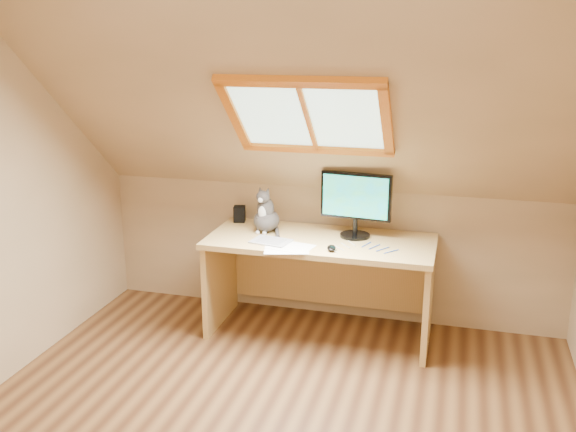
% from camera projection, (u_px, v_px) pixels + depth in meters
% --- Properties ---
extents(room_shell, '(3.52, 3.52, 2.41)m').
position_uv_depth(room_shell, '(250.00, 189.00, 2.94)').
color(room_shell, tan).
rests_on(room_shell, ground).
extents(desk, '(1.59, 0.69, 0.72)m').
position_uv_depth(desk, '(322.00, 265.00, 4.62)').
color(desk, tan).
rests_on(desk, ground).
extents(monitor, '(0.50, 0.21, 0.46)m').
position_uv_depth(monitor, '(356.00, 201.00, 4.46)').
color(monitor, black).
rests_on(monitor, desk).
extents(cat, '(0.22, 0.25, 0.34)m').
position_uv_depth(cat, '(266.00, 215.00, 4.63)').
color(cat, '#47413F').
rests_on(cat, desk).
extents(desk_speaker, '(0.10, 0.10, 0.12)m').
position_uv_depth(desk_speaker, '(239.00, 214.00, 4.88)').
color(desk_speaker, black).
rests_on(desk_speaker, desk).
extents(graphics_tablet, '(0.29, 0.23, 0.01)m').
position_uv_depth(graphics_tablet, '(271.00, 241.00, 4.42)').
color(graphics_tablet, '#B2B2B7').
rests_on(graphics_tablet, desk).
extents(mouse, '(0.08, 0.11, 0.03)m').
position_uv_depth(mouse, '(332.00, 248.00, 4.25)').
color(mouse, black).
rests_on(mouse, desk).
extents(papers, '(0.33, 0.27, 0.00)m').
position_uv_depth(papers, '(285.00, 248.00, 4.30)').
color(papers, white).
rests_on(papers, desk).
extents(cables, '(0.51, 0.26, 0.01)m').
position_uv_depth(cables, '(364.00, 248.00, 4.30)').
color(cables, silver).
rests_on(cables, desk).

